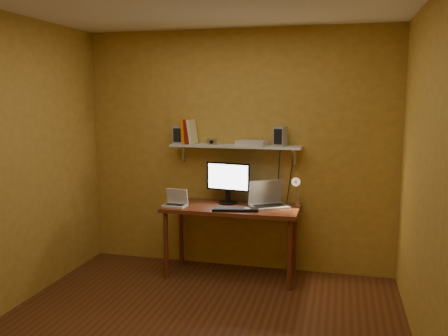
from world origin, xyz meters
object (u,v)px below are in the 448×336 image
(shelf_camera, at_px, (212,142))
(mouse, at_px, (247,209))
(netbook, at_px, (176,201))
(desk_lamp, at_px, (297,187))
(wall_shelf, at_px, (236,146))
(monitor, at_px, (228,181))
(speaker_left, at_px, (179,135))
(laptop, at_px, (268,200))
(keyboard, at_px, (235,209))
(router, at_px, (252,143))
(speaker_right, at_px, (280,136))
(desk, at_px, (231,214))

(shelf_camera, bearing_deg, mouse, -33.85)
(netbook, bearing_deg, desk_lamp, 15.38)
(wall_shelf, xyz_separation_m, desk_lamp, (0.66, -0.07, -0.40))
(monitor, distance_m, speaker_left, 0.74)
(laptop, bearing_deg, speaker_left, 142.69)
(keyboard, distance_m, mouse, 0.12)
(keyboard, height_order, router, router)
(desk_lamp, bearing_deg, shelf_camera, 179.23)
(laptop, relative_size, shelf_camera, 4.19)
(speaker_left, bearing_deg, desk_lamp, -1.24)
(mouse, height_order, shelf_camera, shelf_camera)
(netbook, bearing_deg, laptop, 16.39)
(router, bearing_deg, speaker_left, 179.65)
(mouse, relative_size, router, 0.31)
(wall_shelf, relative_size, shelf_camera, 12.90)
(wall_shelf, height_order, speaker_left, speaker_left)
(wall_shelf, xyz_separation_m, shelf_camera, (-0.25, -0.06, 0.05))
(speaker_left, distance_m, router, 0.82)
(wall_shelf, relative_size, netbook, 5.74)
(keyboard, height_order, speaker_left, speaker_left)
(laptop, xyz_separation_m, keyboard, (-0.29, -0.25, -0.06))
(desk_lamp, height_order, speaker_right, speaker_right)
(monitor, relative_size, shelf_camera, 4.47)
(mouse, distance_m, speaker_left, 1.14)
(keyboard, bearing_deg, laptop, 30.94)
(keyboard, bearing_deg, desk, 106.36)
(desk_lamp, bearing_deg, desk, -169.19)
(router, bearing_deg, keyboard, -106.00)
(monitor, distance_m, speaker_right, 0.73)
(monitor, bearing_deg, laptop, 2.80)
(shelf_camera, xyz_separation_m, router, (0.43, 0.05, -0.01))
(speaker_left, distance_m, speaker_right, 1.11)
(monitor, relative_size, keyboard, 1.05)
(router, bearing_deg, desk_lamp, -7.32)
(desk_lamp, distance_m, router, 0.65)
(mouse, bearing_deg, keyboard, -160.91)
(desk_lamp, relative_size, speaker_left, 1.96)
(speaker_left, bearing_deg, router, 1.35)
(desk_lamp, bearing_deg, monitor, 179.47)
(netbook, distance_m, speaker_right, 1.28)
(speaker_left, bearing_deg, netbook, -76.13)
(speaker_left, height_order, speaker_right, speaker_right)
(wall_shelf, height_order, netbook, wall_shelf)
(mouse, distance_m, shelf_camera, 0.83)
(shelf_camera, bearing_deg, netbook, -141.22)
(mouse, bearing_deg, speaker_right, 69.47)
(desk_lamp, relative_size, router, 1.22)
(monitor, height_order, speaker_left, speaker_left)
(netbook, bearing_deg, mouse, 1.10)
(desk_lamp, bearing_deg, netbook, -168.66)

